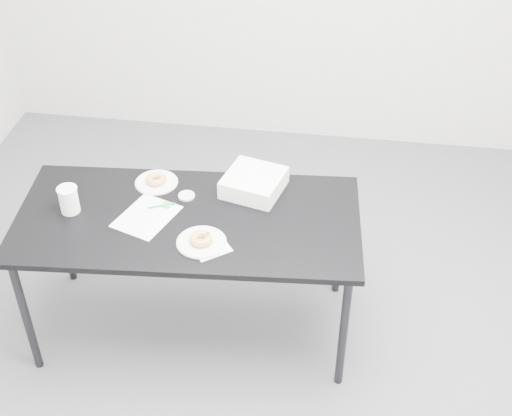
# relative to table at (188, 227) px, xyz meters

# --- Properties ---
(floor) EXTENTS (4.00, 4.00, 0.00)m
(floor) POSITION_rel_table_xyz_m (0.19, 0.02, -0.69)
(floor) COLOR #4D4D52
(floor) RESTS_ON ground
(table) EXTENTS (1.70, 0.90, 0.75)m
(table) POSITION_rel_table_xyz_m (0.00, 0.00, 0.00)
(table) COLOR black
(table) RESTS_ON floor
(scorecard) EXTENTS (0.32, 0.35, 0.00)m
(scorecard) POSITION_rel_table_xyz_m (-0.19, -0.02, 0.06)
(scorecard) COLOR white
(scorecard) RESTS_ON table
(logo_patch) EXTENTS (0.06, 0.06, 0.00)m
(logo_patch) POSITION_rel_table_xyz_m (-0.12, 0.07, 0.06)
(logo_patch) COLOR green
(logo_patch) RESTS_ON scorecard
(pen) EXTENTS (0.13, 0.06, 0.01)m
(pen) POSITION_rel_table_xyz_m (-0.14, 0.06, 0.06)
(pen) COLOR #0B8271
(pen) RESTS_ON scorecard
(napkin) EXTENTS (0.22, 0.22, 0.00)m
(napkin) POSITION_rel_table_xyz_m (0.15, -0.19, 0.06)
(napkin) COLOR white
(napkin) RESTS_ON table
(plate_near) EXTENTS (0.23, 0.23, 0.01)m
(plate_near) POSITION_rel_table_xyz_m (0.10, -0.17, 0.06)
(plate_near) COLOR white
(plate_near) RESTS_ON napkin
(donut_near) EXTENTS (0.15, 0.15, 0.04)m
(donut_near) POSITION_rel_table_xyz_m (0.10, -0.17, 0.08)
(donut_near) COLOR gold
(donut_near) RESTS_ON plate_near
(plate_far) EXTENTS (0.22, 0.22, 0.01)m
(plate_far) POSITION_rel_table_xyz_m (-0.22, 0.25, 0.06)
(plate_far) COLOR white
(plate_far) RESTS_ON table
(donut_far) EXTENTS (0.13, 0.13, 0.03)m
(donut_far) POSITION_rel_table_xyz_m (-0.22, 0.25, 0.08)
(donut_far) COLOR gold
(donut_far) RESTS_ON plate_far
(coffee_cup) EXTENTS (0.09, 0.09, 0.14)m
(coffee_cup) POSITION_rel_table_xyz_m (-0.57, -0.03, 0.13)
(coffee_cup) COLOR white
(coffee_cup) RESTS_ON table
(cup_lid) EXTENTS (0.08, 0.08, 0.01)m
(cup_lid) POSITION_rel_table_xyz_m (-0.04, 0.16, 0.06)
(cup_lid) COLOR silver
(cup_lid) RESTS_ON table
(bakery_box) EXTENTS (0.33, 0.33, 0.09)m
(bakery_box) POSITION_rel_table_xyz_m (0.28, 0.26, 0.10)
(bakery_box) COLOR white
(bakery_box) RESTS_ON table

